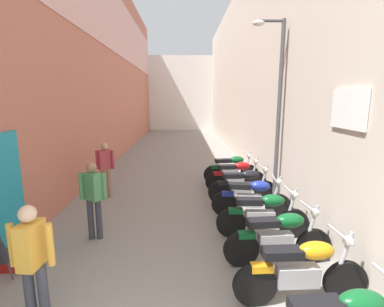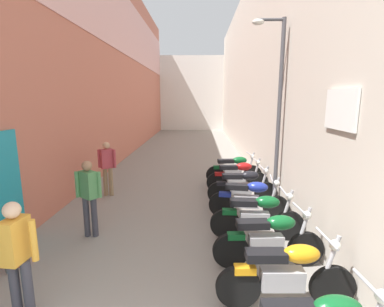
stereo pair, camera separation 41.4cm
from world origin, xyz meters
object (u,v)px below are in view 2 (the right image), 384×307
Objects in this scene: motorcycle_fifth at (249,198)px; plastic_crate at (12,255)px; motorcycle_third at (269,239)px; motorcycle_eighth at (234,169)px; pedestrian_mid_alley at (89,193)px; pedestrian_by_doorway at (17,253)px; street_lamp at (276,101)px; motorcycle_second at (287,273)px; motorcycle_sixth at (243,186)px; motorcycle_fourth at (258,215)px; pedestrian_further_down at (107,165)px; motorcycle_seventh at (238,176)px.

motorcycle_fifth is 4.77m from plastic_crate.
motorcycle_third is 4.76m from motorcycle_eighth.
motorcycle_fifth is 1.17× the size of pedestrian_mid_alley.
pedestrian_by_doorway reaches higher than motorcycle_fifth.
street_lamp is (4.05, 3.97, 1.78)m from pedestrian_by_doorway.
motorcycle_second and motorcycle_sixth have the same top height.
motorcycle_fourth is at bearing 90.00° from motorcycle_second.
motorcycle_fourth is 1.18× the size of pedestrian_further_down.
street_lamp is (0.70, 2.72, 2.20)m from motorcycle_third.
pedestrian_by_doorway is at bearing -136.51° from motorcycle_fifth.
motorcycle_fifth is at bearing -22.18° from pedestrian_further_down.
motorcycle_sixth is at bearing -90.00° from motorcycle_seventh.
motorcycle_second is 1.18× the size of pedestrian_mid_alley.
motorcycle_fifth is 0.99× the size of motorcycle_seventh.
pedestrian_by_doorway and pedestrian_mid_alley have the same top height.
plastic_crate is at bearing -156.17° from motorcycle_fifth.
pedestrian_further_down is (-0.43, 4.72, 0.00)m from pedestrian_by_doorway.
pedestrian_by_doorway is (-3.35, -6.01, 0.42)m from motorcycle_eighth.
pedestrian_mid_alley is (-3.35, -2.90, 0.42)m from motorcycle_seventh.
pedestrian_mid_alley is (-3.35, 1.00, 0.42)m from motorcycle_third.
pedestrian_mid_alley is (-3.35, -0.93, 0.42)m from motorcycle_fifth.
pedestrian_by_doorway is at bearing -146.66° from motorcycle_fourth.
motorcycle_seventh is 4.21× the size of plastic_crate.
pedestrian_by_doorway is 0.34× the size of street_lamp.
motorcycle_sixth is at bearing -8.66° from pedestrian_further_down.
motorcycle_sixth is 5.35m from pedestrian_by_doorway.
plastic_crate is at bearing -146.43° from motorcycle_sixth.
motorcycle_sixth is 1.18× the size of pedestrian_by_doorway.
street_lamp reaches higher than pedestrian_mid_alley.
pedestrian_mid_alley is 2.51m from pedestrian_further_down.
motorcycle_third is at bearing -104.43° from street_lamp.
motorcycle_third and motorcycle_sixth have the same top height.
motorcycle_fifth is 1.96m from motorcycle_seventh.
street_lamp reaches higher than motorcycle_second.
pedestrian_by_doorway is at bearing -90.06° from pedestrian_mid_alley.
motorcycle_seventh is at bearing 56.91° from pedestrian_by_doorway.
plastic_crate is at bearing -151.80° from street_lamp.
motorcycle_third is 3.60m from pedestrian_by_doorway.
pedestrian_mid_alley reaches higher than motorcycle_sixth.
pedestrian_further_down is (-3.78, 0.58, 0.42)m from motorcycle_sixth.
motorcycle_fourth is 4.21× the size of plastic_crate.
motorcycle_third is at bearing -90.00° from motorcycle_fifth.
motorcycle_fourth is 1.00× the size of motorcycle_eighth.
motorcycle_fifth is (-0.00, 1.93, 0.00)m from motorcycle_third.
motorcycle_seventh is 0.40× the size of street_lamp.
street_lamp is (0.70, 1.76, 2.20)m from motorcycle_fourth.
pedestrian_by_doorway is at bearing -159.56° from motorcycle_third.
motorcycle_fifth is at bearing -131.65° from street_lamp.
motorcycle_eighth is at bearing 90.00° from motorcycle_fifth.
pedestrian_further_down is (-3.78, -1.29, 0.42)m from motorcycle_eighth.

